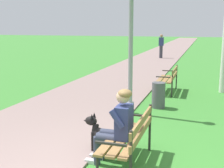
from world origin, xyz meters
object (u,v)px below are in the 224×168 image
litter_bin (158,95)px  pedestrian_distant (161,46)px  person_seated_on_near_bench (117,124)px  dog_black (103,139)px  lamp_post_near (131,34)px  park_bench_mid (169,77)px  park_bench_near (130,135)px

litter_bin → pedestrian_distant: size_ratio=0.42×
person_seated_on_near_bench → dog_black: person_seated_on_near_bench is taller
pedestrian_distant → litter_bin: bearing=-81.8°
litter_bin → lamp_post_near: bearing=-128.6°
person_seated_on_near_bench → lamp_post_near: 3.15m
park_bench_mid → park_bench_near: bearing=-89.2°
person_seated_on_near_bench → dog_black: (-0.36, 0.34, -0.42)m
pedestrian_distant → park_bench_near: bearing=-83.2°
lamp_post_near → litter_bin: lamp_post_near is taller
park_bench_near → dog_black: size_ratio=1.80×
dog_black → pedestrian_distant: 15.75m
pedestrian_distant → lamp_post_near: bearing=-84.8°
park_bench_near → litter_bin: size_ratio=2.14×
person_seated_on_near_bench → dog_black: bearing=136.2°
park_bench_near → lamp_post_near: 3.24m
dog_black → lamp_post_near: lamp_post_near is taller
park_bench_mid → lamp_post_near: bearing=-102.9°
park_bench_near → park_bench_mid: bearing=90.8°
dog_black → litter_bin: bearing=82.1°
park_bench_near → person_seated_on_near_bench: 0.27m
dog_black → lamp_post_near: (-0.15, 2.47, 1.73)m
park_bench_mid → person_seated_on_near_bench: 5.58m
person_seated_on_near_bench → litter_bin: (0.09, 3.57, -0.33)m
litter_bin → park_bench_mid: bearing=89.1°
park_bench_near → dog_black: 0.70m
park_bench_near → pedestrian_distant: 16.12m
litter_bin → pedestrian_distant: 12.59m
person_seated_on_near_bench → dog_black: size_ratio=1.50×
person_seated_on_near_bench → park_bench_near: bearing=5.8°
lamp_post_near → dog_black: bearing=-86.5°
lamp_post_near → park_bench_near: bearing=-75.6°
dog_black → pedestrian_distant: (-1.34, 15.68, 0.58)m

